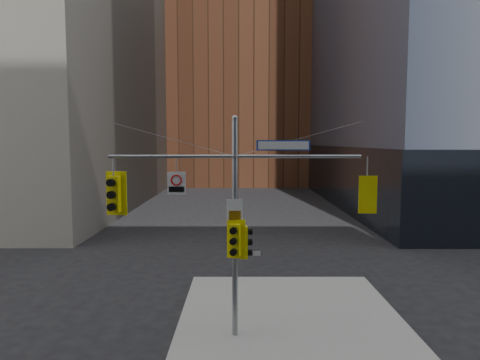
{
  "coord_description": "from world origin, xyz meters",
  "views": [
    {
      "loc": [
        0.16,
        -11.54,
        6.46
      ],
      "look_at": [
        0.16,
        2.0,
        5.25
      ],
      "focal_mm": 32.0,
      "sensor_mm": 36.0,
      "label": 1
    }
  ],
  "objects_px": {
    "traffic_light_pole_front": "(235,240)",
    "street_sign_blade": "(283,145)",
    "traffic_light_west_arm": "(114,194)",
    "traffic_light_pole_side": "(245,242)",
    "regulatory_sign_arm": "(176,182)",
    "signal_assembly": "(235,206)",
    "traffic_light_east_arm": "(367,194)"
  },
  "relations": [
    {
      "from": "traffic_light_pole_front",
      "to": "street_sign_blade",
      "type": "xyz_separation_m",
      "value": [
        1.54,
        0.27,
        2.98
      ]
    },
    {
      "from": "traffic_light_pole_front",
      "to": "street_sign_blade",
      "type": "height_order",
      "value": "street_sign_blade"
    },
    {
      "from": "traffic_light_west_arm",
      "to": "traffic_light_pole_side",
      "type": "relative_size",
      "value": 1.37
    },
    {
      "from": "regulatory_sign_arm",
      "to": "traffic_light_pole_side",
      "type": "bearing_deg",
      "value": -0.47
    },
    {
      "from": "signal_assembly",
      "to": "traffic_light_east_arm",
      "type": "relative_size",
      "value": 6.69
    },
    {
      "from": "traffic_light_east_arm",
      "to": "traffic_light_pole_side",
      "type": "distance_m",
      "value": 4.19
    },
    {
      "from": "traffic_light_pole_side",
      "to": "signal_assembly",
      "type": "bearing_deg",
      "value": 86.56
    },
    {
      "from": "signal_assembly",
      "to": "traffic_light_west_arm",
      "type": "relative_size",
      "value": 5.59
    },
    {
      "from": "regulatory_sign_arm",
      "to": "traffic_light_west_arm",
      "type": "bearing_deg",
      "value": 177.73
    },
    {
      "from": "signal_assembly",
      "to": "traffic_light_pole_front",
      "type": "relative_size",
      "value": 6.36
    },
    {
      "from": "signal_assembly",
      "to": "traffic_light_pole_front",
      "type": "bearing_deg",
      "value": -89.7
    },
    {
      "from": "signal_assembly",
      "to": "regulatory_sign_arm",
      "type": "relative_size",
      "value": 11.02
    },
    {
      "from": "traffic_light_west_arm",
      "to": "regulatory_sign_arm",
      "type": "xyz_separation_m",
      "value": [
        2.0,
        -0.03,
        0.37
      ]
    },
    {
      "from": "traffic_light_west_arm",
      "to": "regulatory_sign_arm",
      "type": "height_order",
      "value": "traffic_light_west_arm"
    },
    {
      "from": "traffic_light_east_arm",
      "to": "street_sign_blade",
      "type": "height_order",
      "value": "street_sign_blade"
    },
    {
      "from": "signal_assembly",
      "to": "traffic_light_pole_side",
      "type": "distance_m",
      "value": 1.23
    },
    {
      "from": "traffic_light_east_arm",
      "to": "signal_assembly",
      "type": "bearing_deg",
      "value": 3.22
    },
    {
      "from": "traffic_light_west_arm",
      "to": "regulatory_sign_arm",
      "type": "bearing_deg",
      "value": 6.3
    },
    {
      "from": "signal_assembly",
      "to": "regulatory_sign_arm",
      "type": "height_order",
      "value": "signal_assembly"
    },
    {
      "from": "traffic_light_pole_side",
      "to": "traffic_light_pole_front",
      "type": "xyz_separation_m",
      "value": [
        -0.32,
        -0.28,
        0.13
      ]
    },
    {
      "from": "traffic_light_west_arm",
      "to": "street_sign_blade",
      "type": "xyz_separation_m",
      "value": [
        5.4,
        -0.01,
        1.55
      ]
    },
    {
      "from": "traffic_light_west_arm",
      "to": "street_sign_blade",
      "type": "relative_size",
      "value": 0.84
    },
    {
      "from": "traffic_light_east_arm",
      "to": "traffic_light_pole_front",
      "type": "bearing_deg",
      "value": 6.85
    },
    {
      "from": "regulatory_sign_arm",
      "to": "signal_assembly",
      "type": "bearing_deg",
      "value": -0.67
    },
    {
      "from": "traffic_light_west_arm",
      "to": "traffic_light_pole_front",
      "type": "bearing_deg",
      "value": 3.11
    },
    {
      "from": "traffic_light_pole_side",
      "to": "regulatory_sign_arm",
      "type": "height_order",
      "value": "regulatory_sign_arm"
    },
    {
      "from": "regulatory_sign_arm",
      "to": "traffic_light_east_arm",
      "type": "bearing_deg",
      "value": -1.09
    },
    {
      "from": "traffic_light_east_arm",
      "to": "street_sign_blade",
      "type": "xyz_separation_m",
      "value": [
        -2.67,
        0.0,
        1.55
      ]
    },
    {
      "from": "traffic_light_east_arm",
      "to": "traffic_light_pole_front",
      "type": "xyz_separation_m",
      "value": [
        -4.21,
        -0.27,
        -1.43
      ]
    },
    {
      "from": "signal_assembly",
      "to": "street_sign_blade",
      "type": "relative_size",
      "value": 4.69
    },
    {
      "from": "signal_assembly",
      "to": "regulatory_sign_arm",
      "type": "distance_m",
      "value": 2.01
    },
    {
      "from": "traffic_light_west_arm",
      "to": "traffic_light_pole_side",
      "type": "bearing_deg",
      "value": 7.24
    }
  ]
}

